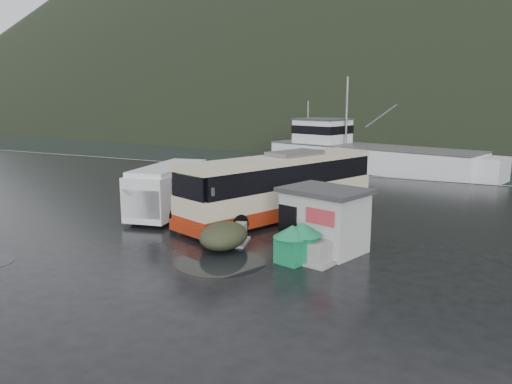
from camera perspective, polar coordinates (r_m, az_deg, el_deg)
The scene contains 15 objects.
ground at distance 23.76m, azimuth -7.09°, elevation -4.45°, with size 160.00×160.00×0.00m, color black.
harbor_water at distance 129.82m, azimuth 21.03°, elevation 7.39°, with size 300.00×180.00×0.02m, color black.
quay_edge at distance 41.55m, azimuth 8.32°, elevation 2.10°, with size 160.00×0.60×1.50m, color #999993.
headland at distance 269.13m, azimuth 26.23°, elevation 8.43°, with size 780.00×540.00×570.00m, color black.
coach_bus at distance 26.34m, azimuth 2.90°, elevation -2.86°, with size 3.04×12.15×3.44m, color beige, non-canonical shape.
white_van at distance 27.27m, azimuth -9.81°, elevation -2.53°, with size 2.20×6.41×2.68m, color white, non-canonical shape.
waste_bin_left at distance 19.28m, azimuth 4.14°, elevation -8.06°, with size 1.06×1.06×1.48m, color #17834F, non-canonical shape.
waste_bin_right at distance 19.47m, azimuth 5.28°, elevation -7.88°, with size 1.10×1.10×1.54m, color #17834F, non-canonical shape.
dome_tent at distance 21.07m, azimuth -3.70°, elevation -6.39°, with size 1.94×2.72×1.07m, color #323721, non-canonical shape.
ticket_kiosk at distance 20.92m, azimuth 7.72°, elevation -6.60°, with size 3.33×2.52×2.60m, color #B8B8B3, non-canonical shape.
jersey_barrier_a at distance 21.74m, azimuth -2.04°, elevation -5.83°, with size 0.79×1.57×0.79m, color #999993, non-canonical shape.
jersey_barrier_b at distance 19.57m, azimuth 8.18°, elevation -7.85°, with size 0.83×1.67×0.83m, color #999993, non-canonical shape.
jersey_barrier_c at distance 19.40m, azimuth 7.87°, elevation -8.01°, with size 0.89×1.78×0.89m, color #999993, non-canonical shape.
fishing_trawler at distance 47.68m, azimuth 12.89°, elevation 3.06°, with size 23.39×5.15×9.36m, color white, non-canonical shape.
puddles at distance 19.69m, azimuth -11.99°, elevation -7.85°, with size 11.03×6.99×0.01m.
Camera 1 is at (12.77, -19.04, 6.24)m, focal length 35.00 mm.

